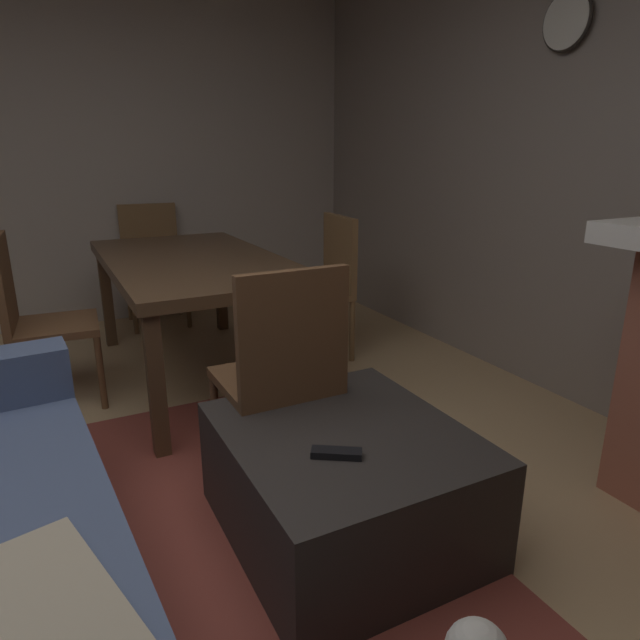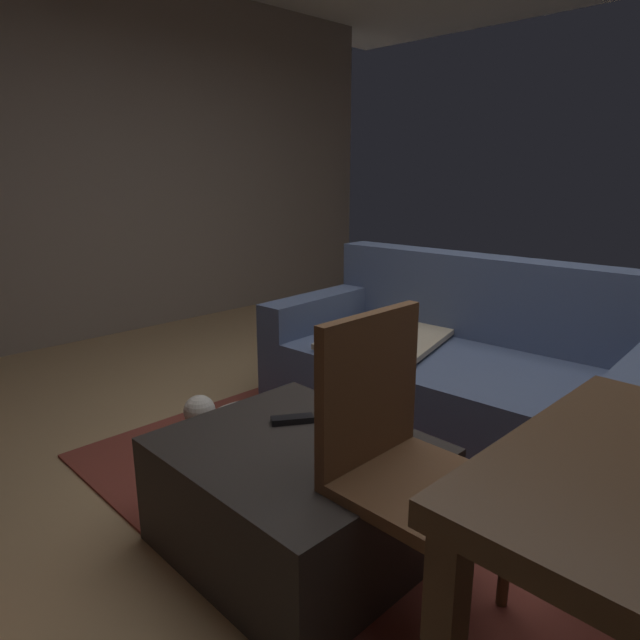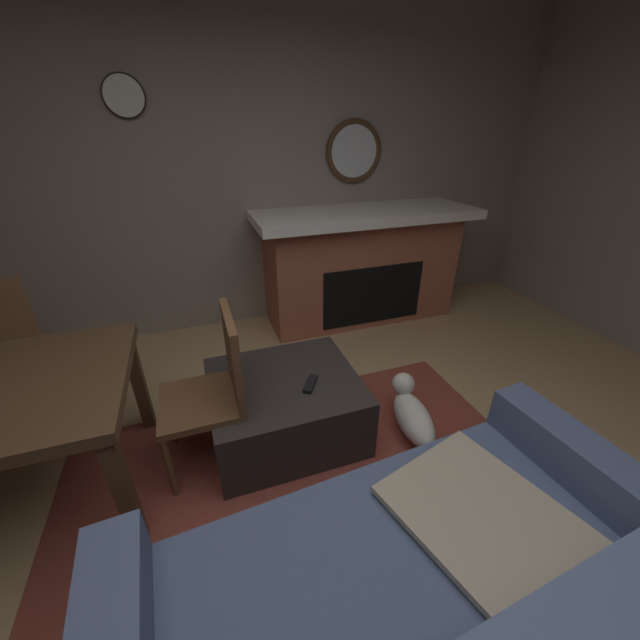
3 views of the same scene
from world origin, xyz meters
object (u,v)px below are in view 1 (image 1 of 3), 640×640
dining_chair_north (33,312)px  wall_clock (567,20)px  dining_chair_east (153,257)px  ottoman_coffee_table (344,483)px  dining_table (194,269)px  dining_chair_west (283,366)px  tv_remote (337,453)px  dining_chair_south (325,279)px

dining_chair_north → wall_clock: 3.11m
dining_chair_east → ottoman_coffee_table: bearing=-179.0°
dining_table → dining_chair_west: size_ratio=1.95×
tv_remote → dining_chair_south: dining_chair_south is taller
dining_table → dining_chair_south: dining_chair_south is taller
dining_chair_south → dining_table: bearing=89.6°
dining_chair_north → dining_chair_east: 1.56m
dining_chair_west → dining_chair_north: same height
ottoman_coffee_table → dining_chair_east: size_ratio=0.95×
tv_remote → dining_table: size_ratio=0.09×
ottoman_coffee_table → dining_chair_west: size_ratio=0.95×
dining_table → dining_chair_east: (1.30, -0.01, -0.14)m
dining_chair_east → tv_remote: bearing=179.1°
dining_chair_south → dining_chair_east: same height
dining_chair_north → wall_clock: (-1.00, -2.57, 1.43)m
tv_remote → dining_chair_south: bearing=6.2°
tv_remote → dining_chair_east: size_ratio=0.17×
dining_chair_west → dining_chair_east: same height
ottoman_coffee_table → dining_chair_south: bearing=-25.5°
dining_table → dining_chair_west: dining_chair_west is taller
dining_chair_south → dining_chair_north: bearing=89.6°
dining_chair_west → dining_chair_south: same height
dining_chair_east → wall_clock: size_ratio=3.14×
wall_clock → tv_remote: bearing=115.3°
dining_table → dining_chair_east: dining_chair_east is taller
dining_chair_north → dining_chair_south: size_ratio=1.00×
tv_remote → dining_chair_west: (0.52, -0.05, 0.10)m
dining_chair_west → wall_clock: 2.25m
ottoman_coffee_table → dining_table: dining_table is taller
dining_chair_west → dining_chair_south: 1.56m
dining_table → dining_chair_west: 1.31m
dining_chair_south → wall_clock: bearing=-139.5°
ottoman_coffee_table → dining_chair_west: 0.50m
dining_table → dining_chair_west: (-1.30, -0.00, -0.14)m
ottoman_coffee_table → wall_clock: bearing=-67.1°
wall_clock → dining_chair_east: bearing=36.6°
dining_chair_north → dining_chair_south: (-0.01, -1.73, 0.00)m
dining_chair_west → wall_clock: bearing=-79.8°
ottoman_coffee_table → tv_remote: bearing=142.0°
wall_clock → dining_chair_west: bearing=100.2°
tv_remote → dining_chair_north: (1.83, 0.82, 0.10)m
wall_clock → dining_chair_south: bearing=40.5°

